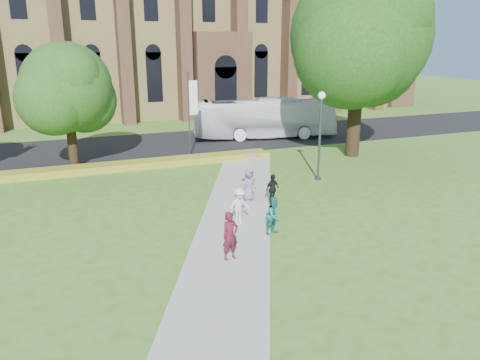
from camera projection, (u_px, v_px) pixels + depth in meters
name	position (u px, v px, depth m)	size (l,w,h in m)	color
ground	(242.00, 238.00, 19.72)	(160.00, 160.00, 0.00)	#417021
road	(150.00, 145.00, 37.57)	(160.00, 10.00, 0.02)	black
footpath	(234.00, 229.00, 20.61)	(3.20, 30.00, 0.04)	#B2B2A8
flower_hedge	(140.00, 164.00, 30.74)	(18.00, 1.40, 0.45)	gold
streetlamp	(320.00, 125.00, 27.22)	(0.44, 0.44, 5.24)	#38383D
large_tree	(360.00, 36.00, 31.73)	(9.60, 9.60, 13.20)	#332114
street_tree_1	(67.00, 88.00, 29.08)	(5.60, 5.60, 8.05)	#332114
banner_pole_0	(190.00, 109.00, 33.07)	(0.70, 0.10, 6.00)	#38383D
tour_coach	(264.00, 118.00, 39.98)	(2.83, 12.10, 3.37)	silver
pedestrian_0	(230.00, 236.00, 17.50)	(0.68, 0.45, 1.87)	#521225
pedestrian_1	(274.00, 215.00, 19.90)	(0.80, 0.62, 1.64)	#166E6B
pedestrian_2	(239.00, 206.00, 20.97)	(1.09, 0.63, 1.69)	silver
pedestrian_3	(272.00, 189.00, 23.65)	(0.91, 0.38, 1.55)	black
pedestrian_4	(249.00, 185.00, 24.13)	(0.82, 0.54, 1.69)	slate
parasol	(252.00, 161.00, 23.94)	(0.83, 0.83, 0.73)	#DC9BBA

